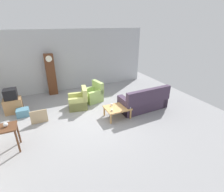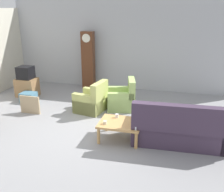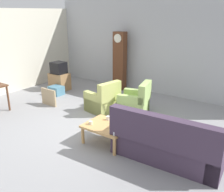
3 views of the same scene
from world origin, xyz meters
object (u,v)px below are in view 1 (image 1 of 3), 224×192
at_px(armchair_olive_far, 94,95).
at_px(cup_cream_tall, 112,110).
at_px(tv_stand_cabinet, 13,105).
at_px(coffee_table_wood, 117,109).
at_px(framed_picture_leaning, 39,117).
at_px(glass_dome_cloche, 5,125).
at_px(storage_box_blue, 23,112).
at_px(couch_floral, 144,102).
at_px(cup_blue_rimmed, 130,107).
at_px(armchair_olive_near, 79,101).
at_px(bowl_white_stacked, 123,103).
at_px(cup_white_porcelain, 112,105).
at_px(grandfather_clock, 51,75).
at_px(tv_crt, 10,94).

distance_m(armchair_olive_far, cup_cream_tall, 2.03).
bearing_deg(cup_cream_tall, tv_stand_cabinet, 145.89).
bearing_deg(coffee_table_wood, tv_stand_cabinet, 150.14).
distance_m(framed_picture_leaning, glass_dome_cloche, 1.56).
bearing_deg(storage_box_blue, couch_floral, -18.10).
relative_size(cup_blue_rimmed, cup_cream_tall, 0.90).
height_order(glass_dome_cloche, cup_cream_tall, glass_dome_cloche).
bearing_deg(armchair_olive_near, armchair_olive_far, 27.56).
height_order(armchair_olive_far, storage_box_blue, armchair_olive_far).
xyz_separation_m(couch_floral, framed_picture_leaning, (-4.18, 0.72, -0.09)).
distance_m(armchair_olive_near, cup_cream_tall, 1.83).
xyz_separation_m(cup_cream_tall, bowl_white_stacked, (0.68, 0.39, -0.01)).
xyz_separation_m(cup_white_porcelain, bowl_white_stacked, (0.50, -0.01, -0.01)).
bearing_deg(couch_floral, coffee_table_wood, -175.10).
bearing_deg(bowl_white_stacked, tv_stand_cabinet, 154.79).
distance_m(grandfather_clock, storage_box_blue, 2.51).
relative_size(armchair_olive_far, grandfather_clock, 0.45).
distance_m(tv_crt, framed_picture_leaning, 1.72).
bearing_deg(framed_picture_leaning, grandfather_clock, 72.93).
bearing_deg(armchair_olive_near, grandfather_clock, 111.50).
bearing_deg(cup_cream_tall, storage_box_blue, 149.34).
bearing_deg(storage_box_blue, tv_stand_cabinet, 124.50).
xyz_separation_m(tv_stand_cabinet, framed_picture_leaning, (0.92, -1.33, -0.05)).
relative_size(tv_stand_cabinet, cup_blue_rimmed, 8.38).
height_order(framed_picture_leaning, glass_dome_cloche, glass_dome_cloche).
distance_m(grandfather_clock, tv_stand_cabinet, 2.35).
bearing_deg(tv_stand_cabinet, coffee_table_wood, -29.86).
relative_size(tv_stand_cabinet, storage_box_blue, 1.47).
height_order(armchair_olive_far, grandfather_clock, grandfather_clock).
bearing_deg(coffee_table_wood, tv_crt, 150.14).
xyz_separation_m(tv_stand_cabinet, bowl_white_stacked, (4.13, -1.95, 0.15)).
xyz_separation_m(tv_crt, glass_dome_cloche, (0.07, -2.51, 0.02)).
distance_m(armchair_olive_near, cup_blue_rimmed, 2.33).
relative_size(coffee_table_wood, cup_cream_tall, 10.70).
height_order(grandfather_clock, cup_white_porcelain, grandfather_clock).
bearing_deg(framed_picture_leaning, armchair_olive_far, 22.30).
distance_m(tv_stand_cabinet, framed_picture_leaning, 1.62).
xyz_separation_m(tv_crt, cup_white_porcelain, (3.63, -1.93, -0.35)).
relative_size(storage_box_blue, cup_white_porcelain, 5.13).
xyz_separation_m(couch_floral, tv_crt, (-5.10, 2.05, 0.48)).
bearing_deg(grandfather_clock, tv_crt, -141.86).
bearing_deg(storage_box_blue, cup_blue_rimmed, -27.02).
relative_size(coffee_table_wood, tv_crt, 2.00).
relative_size(couch_floral, glass_dome_cloche, 16.65).
xyz_separation_m(armchair_olive_near, coffee_table_wood, (1.18, -1.42, 0.06)).
bearing_deg(cup_cream_tall, framed_picture_leaning, 158.36).
distance_m(coffee_table_wood, framed_picture_leaning, 2.97).
xyz_separation_m(tv_stand_cabinet, cup_white_porcelain, (3.63, -1.93, 0.17)).
distance_m(cup_white_porcelain, cup_blue_rimmed, 0.75).
xyz_separation_m(framed_picture_leaning, glass_dome_cloche, (-0.85, -1.17, 0.59)).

